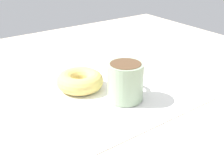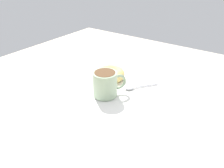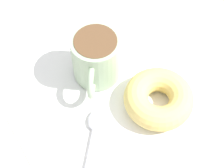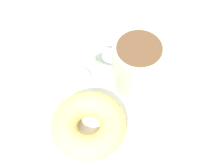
% 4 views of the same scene
% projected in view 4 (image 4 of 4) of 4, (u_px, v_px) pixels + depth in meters
% --- Properties ---
extents(ground_plane, '(1.20, 1.20, 0.02)m').
position_uv_depth(ground_plane, '(126.00, 87.00, 0.61)').
color(ground_plane, beige).
extents(napkin, '(0.34, 0.34, 0.00)m').
position_uv_depth(napkin, '(112.00, 91.00, 0.59)').
color(napkin, white).
rests_on(napkin, ground_plane).
extents(coffee_cup, '(0.08, 0.10, 0.08)m').
position_uv_depth(coffee_cup, '(135.00, 62.00, 0.57)').
color(coffee_cup, '#9EB793').
rests_on(coffee_cup, napkin).
extents(donut, '(0.11, 0.11, 0.04)m').
position_uv_depth(donut, '(89.00, 125.00, 0.54)').
color(donut, '#E5C66B').
rests_on(donut, napkin).
extents(spoon, '(0.09, 0.11, 0.01)m').
position_uv_depth(spoon, '(69.00, 71.00, 0.61)').
color(spoon, silver).
rests_on(spoon, napkin).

